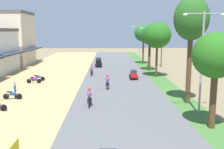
# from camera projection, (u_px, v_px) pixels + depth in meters

# --- Properties ---
(shophouse_far) EXTENTS (8.75, 8.78, 10.10)m
(shophouse_far) POSITION_uv_depth(u_px,v_px,m) (10.00, 39.00, 49.37)
(shophouse_far) COLOR beige
(shophouse_far) RESTS_ON ground
(parked_motorbike_third) EXTENTS (1.80, 0.54, 0.94)m
(parked_motorbike_third) POSITION_uv_depth(u_px,v_px,m) (13.00, 94.00, 24.46)
(parked_motorbike_third) COLOR black
(parked_motorbike_third) RESTS_ON dirt_shoulder
(parked_motorbike_fourth) EXTENTS (1.80, 0.54, 0.94)m
(parked_motorbike_fourth) POSITION_uv_depth(u_px,v_px,m) (34.00, 79.00, 32.00)
(parked_motorbike_fourth) COLOR black
(parked_motorbike_fourth) RESTS_ON dirt_shoulder
(parked_motorbike_fifth) EXTENTS (1.80, 0.54, 0.94)m
(parked_motorbike_fifth) POSITION_uv_depth(u_px,v_px,m) (38.00, 77.00, 33.53)
(parked_motorbike_fifth) COLOR black
(parked_motorbike_fifth) RESTS_ON dirt_shoulder
(pedestrian_on_shoulder) EXTENTS (0.30, 0.40, 1.62)m
(pedestrian_on_shoulder) POSITION_uv_depth(u_px,v_px,m) (15.00, 89.00, 24.76)
(pedestrian_on_shoulder) COLOR #33333D
(pedestrian_on_shoulder) RESTS_ON dirt_shoulder
(median_tree_nearest) EXTENTS (3.06, 3.06, 6.36)m
(median_tree_nearest) POSITION_uv_depth(u_px,v_px,m) (216.00, 56.00, 16.58)
(median_tree_nearest) COLOR #4C351E
(median_tree_nearest) RESTS_ON median_strip
(median_tree_second) EXTENTS (3.02, 3.02, 9.36)m
(median_tree_second) POSITION_uv_depth(u_px,v_px,m) (191.00, 20.00, 22.16)
(median_tree_second) COLOR #4C351E
(median_tree_second) RESTS_ON median_strip
(median_tree_third) EXTENTS (3.82, 3.82, 7.64)m
(median_tree_third) POSITION_uv_depth(u_px,v_px,m) (157.00, 35.00, 35.57)
(median_tree_third) COLOR #4C351E
(median_tree_third) RESTS_ON median_strip
(median_tree_fourth) EXTENTS (3.05, 3.05, 7.19)m
(median_tree_fourth) POSITION_uv_depth(u_px,v_px,m) (150.00, 36.00, 41.40)
(median_tree_fourth) COLOR #4C351E
(median_tree_fourth) RESTS_ON median_strip
(median_tree_fifth) EXTENTS (3.52, 3.52, 7.61)m
(median_tree_fifth) POSITION_uv_depth(u_px,v_px,m) (144.00, 34.00, 50.12)
(median_tree_fifth) COLOR #4C351E
(median_tree_fifth) RESTS_ON median_strip
(streetlamp_near) EXTENTS (3.16, 0.20, 7.82)m
(streetlamp_near) POSITION_uv_depth(u_px,v_px,m) (202.00, 57.00, 19.42)
(streetlamp_near) COLOR gray
(streetlamp_near) RESTS_ON median_strip
(streetlamp_mid) EXTENTS (3.16, 0.20, 7.10)m
(streetlamp_mid) POSITION_uv_depth(u_px,v_px,m) (149.00, 44.00, 44.33)
(streetlamp_mid) COLOR gray
(streetlamp_mid) RESTS_ON median_strip
(streetlamp_far) EXTENTS (3.16, 0.20, 7.65)m
(streetlamp_far) POSITION_uv_depth(u_px,v_px,m) (140.00, 40.00, 56.75)
(streetlamp_far) COLOR gray
(streetlamp_far) RESTS_ON median_strip
(utility_pole_near) EXTENTS (1.80, 0.20, 8.01)m
(utility_pole_near) POSITION_uv_depth(u_px,v_px,m) (162.00, 44.00, 46.22)
(utility_pole_near) COLOR brown
(utility_pole_near) RESTS_ON ground
(car_hatchback_red) EXTENTS (1.04, 2.00, 1.23)m
(car_hatchback_red) POSITION_uv_depth(u_px,v_px,m) (134.00, 74.00, 34.67)
(car_hatchback_red) COLOR red
(car_hatchback_red) RESTS_ON road_strip
(car_van_black) EXTENTS (1.19, 2.41, 1.67)m
(car_van_black) POSITION_uv_depth(u_px,v_px,m) (99.00, 62.00, 46.62)
(car_van_black) COLOR black
(car_van_black) RESTS_ON road_strip
(motorbike_ahead_second) EXTENTS (0.54, 1.80, 1.66)m
(motorbike_ahead_second) POSITION_uv_depth(u_px,v_px,m) (89.00, 97.00, 22.14)
(motorbike_ahead_second) COLOR black
(motorbike_ahead_second) RESTS_ON road_strip
(motorbike_ahead_third) EXTENTS (0.54, 1.80, 1.66)m
(motorbike_ahead_third) POSITION_uv_depth(u_px,v_px,m) (107.00, 82.00, 28.72)
(motorbike_ahead_third) COLOR black
(motorbike_ahead_third) RESTS_ON road_strip
(motorbike_ahead_fourth) EXTENTS (0.54, 1.80, 1.66)m
(motorbike_ahead_fourth) POSITION_uv_depth(u_px,v_px,m) (92.00, 70.00, 37.56)
(motorbike_ahead_fourth) COLOR black
(motorbike_ahead_fourth) RESTS_ON road_strip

